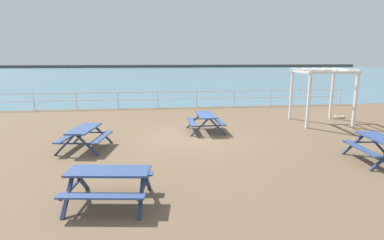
% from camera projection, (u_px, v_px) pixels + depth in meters
% --- Properties ---
extents(ground_plane, '(30.00, 24.00, 0.20)m').
position_uv_depth(ground_plane, '(192.00, 139.00, 12.62)').
color(ground_plane, brown).
extents(sea_band, '(142.00, 90.00, 0.01)m').
position_uv_depth(sea_band, '(161.00, 73.00, 63.89)').
color(sea_band, teal).
rests_on(sea_band, ground).
extents(distant_shoreline, '(142.00, 6.00, 1.80)m').
position_uv_depth(distant_shoreline, '(158.00, 67.00, 105.69)').
color(distant_shoreline, '#4C4C47').
rests_on(distant_shoreline, ground).
extents(seaward_railing, '(23.07, 0.07, 1.08)m').
position_uv_depth(seaward_railing, '(177.00, 96.00, 19.98)').
color(seaward_railing, white).
rests_on(seaward_railing, ground).
extents(picnic_table_near_left, '(1.99, 1.75, 0.80)m').
position_uv_depth(picnic_table_near_left, '(109.00, 178.00, 6.78)').
color(picnic_table_near_left, '#334C84').
rests_on(picnic_table_near_left, ground).
extents(picnic_table_near_right, '(1.78, 2.01, 0.80)m').
position_uv_depth(picnic_table_near_right, '(85.00, 133.00, 10.83)').
color(picnic_table_near_right, '#334C84').
rests_on(picnic_table_near_right, ground).
extents(picnic_table_mid_centre, '(1.55, 1.80, 0.80)m').
position_uv_depth(picnic_table_mid_centre, '(206.00, 118.00, 13.45)').
color(picnic_table_mid_centre, '#334C84').
rests_on(picnic_table_mid_centre, ground).
extents(picnic_table_far_left, '(1.69, 1.93, 0.80)m').
position_uv_depth(picnic_table_far_left, '(381.00, 144.00, 9.49)').
color(picnic_table_far_left, '#334C84').
rests_on(picnic_table_far_left, ground).
extents(lattice_pergola, '(2.62, 2.74, 2.70)m').
position_uv_depth(lattice_pergola, '(322.00, 83.00, 14.95)').
color(lattice_pergola, white).
rests_on(lattice_pergola, ground).
extents(rope_coil, '(0.55, 0.55, 0.11)m').
position_uv_depth(rope_coil, '(339.00, 117.00, 16.64)').
color(rope_coil, tan).
rests_on(rope_coil, ground).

